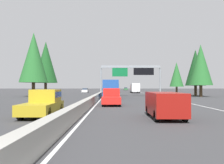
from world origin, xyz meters
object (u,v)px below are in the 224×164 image
object	(u,v)px
oncoming_far	(43,103)
conifer_left_near	(34,58)
minivan_mid_center	(165,104)
bus_mid_right	(111,88)
conifer_left_mid	(46,62)
pickup_mid_left	(111,97)
conifer_right_near	(201,65)
sign_gantry_overhead	(131,72)
oncoming_near	(85,91)
sedan_far_right	(126,89)
conifer_right_mid	(195,68)
box_truck_near_right	(135,88)
conifer_right_far	(177,74)
sedan_distant_a	(112,91)

from	to	relation	value
oncoming_far	conifer_left_near	distance (m)	36.48
minivan_mid_center	bus_mid_right	size ratio (longest dim) A/B	0.43
conifer_left_mid	pickup_mid_left	bearing A→B (deg)	-155.11
pickup_mid_left	conifer_right_near	size ratio (longest dim) A/B	0.54
sign_gantry_overhead	conifer_left_near	world-z (taller)	conifer_left_near
conifer_left_near	bus_mid_right	bearing A→B (deg)	-113.95
minivan_mid_center	oncoming_far	distance (m)	8.51
oncoming_near	conifer_left_mid	xyz separation A→B (m)	(-17.43, 8.11, 7.42)
minivan_mid_center	sedan_far_right	distance (m)	115.82
conifer_right_mid	conifer_left_mid	distance (m)	36.04
sedan_far_right	minivan_mid_center	bearing A→B (deg)	178.40
box_truck_near_right	conifer_right_far	bearing A→B (deg)	-118.22
sedan_distant_a	conifer_right_mid	xyz separation A→B (m)	(-20.51, -18.35, 5.44)
conifer_right_far	minivan_mid_center	bearing A→B (deg)	165.44
sedan_distant_a	minivan_mid_center	bearing A→B (deg)	-176.48
sign_gantry_overhead	conifer_right_mid	xyz separation A→B (m)	(2.68, -14.18, 1.02)
bus_mid_right	conifer_left_mid	bearing A→B (deg)	40.13
conifer_left_near	pickup_mid_left	bearing A→B (deg)	-145.77
pickup_mid_left	box_truck_near_right	world-z (taller)	box_truck_near_right
sign_gantry_overhead	conifer_left_near	xyz separation A→B (m)	(-1.41, 19.98, 2.81)
minivan_mid_center	conifer_right_near	distance (m)	37.45
box_truck_near_right	oncoming_far	size ratio (longest dim) A/B	1.52
minivan_mid_center	sedan_far_right	world-z (taller)	minivan_mid_center
minivan_mid_center	box_truck_near_right	size ratio (longest dim) A/B	0.59
conifer_right_mid	conifer_right_near	bearing A→B (deg)	173.10
conifer_right_mid	conifer_left_mid	size ratio (longest dim) A/B	0.76
oncoming_near	conifer_right_near	distance (m)	41.17
sedan_far_right	sedan_distant_a	distance (m)	56.11
minivan_mid_center	sedan_distant_a	world-z (taller)	minivan_mid_center
oncoming_near	conifer_right_near	size ratio (longest dim) A/B	0.42
conifer_left_near	minivan_mid_center	bearing A→B (deg)	-151.20
sedan_far_right	sign_gantry_overhead	bearing A→B (deg)	177.99
sedan_far_right	conifer_left_near	bearing A→B (deg)	164.18
oncoming_near	box_truck_near_right	bearing A→B (deg)	79.71
conifer_left_near	conifer_left_mid	size ratio (longest dim) A/B	0.98
oncoming_near	conifer_left_mid	size ratio (longest dim) A/B	0.33
oncoming_near	pickup_mid_left	bearing A→B (deg)	9.16
sedan_distant_a	conifer_left_near	world-z (taller)	conifer_left_near
minivan_mid_center	bus_mid_right	distance (m)	28.75
sedan_far_right	conifer_left_mid	size ratio (longest dim) A/B	0.33
conifer_left_near	conifer_left_mid	world-z (taller)	conifer_left_mid
sedan_distant_a	conifer_right_near	xyz separation A→B (m)	(-25.78, -17.71, 5.63)
conifer_right_far	sedan_far_right	bearing A→B (deg)	10.99
conifer_right_near	conifer_left_near	world-z (taller)	conifer_left_near
sedan_far_right	conifer_left_mid	bearing A→B (deg)	160.81
conifer_left_near	box_truck_near_right	bearing A→B (deg)	-40.03
sedan_far_right	conifer_right_mid	world-z (taller)	conifer_right_mid
oncoming_far	conifer_right_far	bearing A→B (deg)	157.29
sign_gantry_overhead	bus_mid_right	xyz separation A→B (m)	(-8.41, 4.22, -3.38)
sign_gantry_overhead	pickup_mid_left	bearing A→B (deg)	170.76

